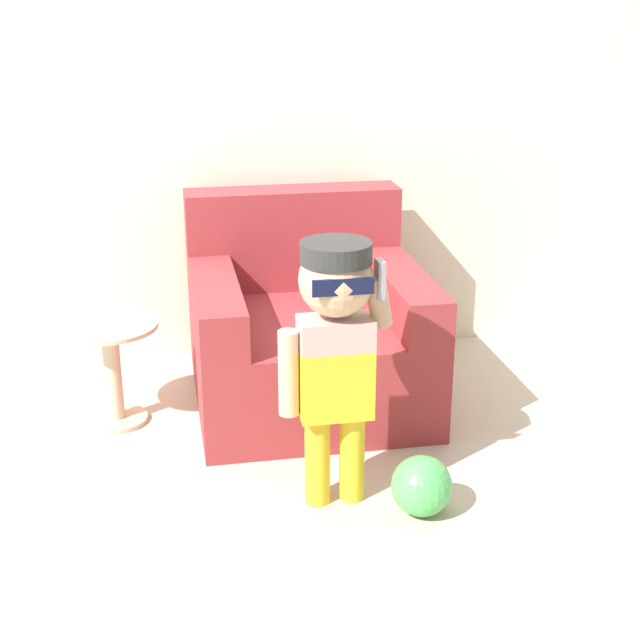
# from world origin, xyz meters

# --- Properties ---
(ground_plane) EXTENTS (10.00, 10.00, 0.00)m
(ground_plane) POSITION_xyz_m (0.00, 0.00, 0.00)
(ground_plane) COLOR #BCB29E
(wall_back) EXTENTS (10.00, 0.05, 2.60)m
(wall_back) POSITION_xyz_m (0.00, 0.70, 1.30)
(wall_back) COLOR beige
(wall_back) RESTS_ON ground_plane
(armchair) EXTENTS (0.97, 1.01, 0.87)m
(armchair) POSITION_xyz_m (0.15, 0.13, 0.31)
(armchair) COLOR maroon
(armchair) RESTS_ON ground_plane
(person_child) EXTENTS (0.39, 0.29, 0.95)m
(person_child) POSITION_xyz_m (0.10, -0.75, 0.64)
(person_child) COLOR gold
(person_child) RESTS_ON ground_plane
(side_table) EXTENTS (0.40, 0.40, 0.44)m
(side_table) POSITION_xyz_m (-0.68, 0.02, 0.27)
(side_table) COLOR beige
(side_table) RESTS_ON ground_plane
(toy_ball) EXTENTS (0.21, 0.21, 0.21)m
(toy_ball) POSITION_xyz_m (0.38, -0.89, 0.11)
(toy_ball) COLOR #4CB256
(toy_ball) RESTS_ON ground_plane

